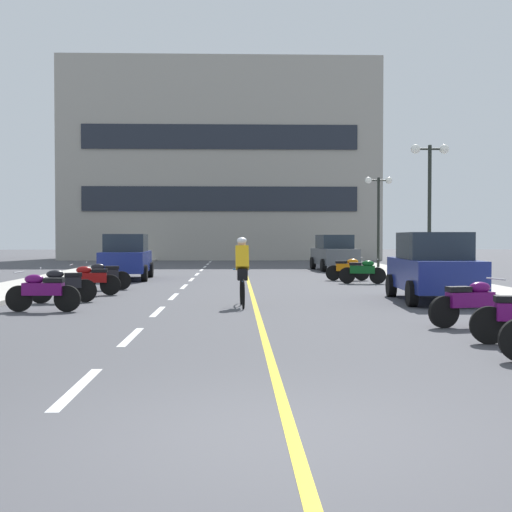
{
  "coord_description": "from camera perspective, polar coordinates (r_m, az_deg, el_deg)",
  "views": [
    {
      "loc": [
        -0.23,
        -5.77,
        1.69
      ],
      "look_at": [
        0.41,
        16.06,
        1.1
      ],
      "focal_mm": 48.7,
      "sensor_mm": 36.0,
      "label": 1
    }
  ],
  "objects": [
    {
      "name": "lane_dash_9",
      "position": [
        43.84,
        -3.99,
        -0.67
      ],
      "size": [
        0.14,
        2.2,
        0.01
      ],
      "primitive_type": "cube",
      "color": "silver",
      "rests_on": "ground"
    },
    {
      "name": "lane_dash_8",
      "position": [
        39.85,
        -4.22,
        -0.89
      ],
      "size": [
        0.14,
        2.2,
        0.01
      ],
      "primitive_type": "cube",
      "color": "silver",
      "rests_on": "ground"
    },
    {
      "name": "lane_dash_10",
      "position": [
        47.83,
        -3.79,
        -0.49
      ],
      "size": [
        0.14,
        2.2,
        0.01
      ],
      "primitive_type": "cube",
      "color": "silver",
      "rests_on": "ground"
    },
    {
      "name": "lane_dash_7",
      "position": [
        35.85,
        -4.5,
        -1.16
      ],
      "size": [
        0.14,
        2.2,
        0.01
      ],
      "primitive_type": "cube",
      "color": "silver",
      "rests_on": "ground"
    },
    {
      "name": "lane_dash_0",
      "position": [
        8.15,
        -14.45,
        -10.44
      ],
      "size": [
        0.14,
        2.2,
        0.01
      ],
      "primitive_type": "cube",
      "color": "silver",
      "rests_on": "ground"
    },
    {
      "name": "centre_line_yellow",
      "position": [
        29.82,
        -0.75,
        -1.7
      ],
      "size": [
        0.12,
        66.0,
        0.01
      ],
      "primitive_type": "cube",
      "color": "gold",
      "rests_on": "ground"
    },
    {
      "name": "curb_right",
      "position": [
        30.73,
        12.32,
        -1.53
      ],
      "size": [
        2.4,
        72.0,
        0.12
      ],
      "primitive_type": "cube",
      "color": "#B7B2A8",
      "rests_on": "ground"
    },
    {
      "name": "street_lamp_mid",
      "position": [
        27.31,
        14.07,
        6.05
      ],
      "size": [
        1.46,
        0.36,
        5.1
      ],
      "color": "black",
      "rests_on": "curb_right"
    },
    {
      "name": "lane_dash_1",
      "position": [
        12.02,
        -10.2,
        -6.54
      ],
      "size": [
        0.14,
        2.2,
        0.01
      ],
      "primitive_type": "cube",
      "color": "silver",
      "rests_on": "ground"
    },
    {
      "name": "parked_car_far",
      "position": [
        35.7,
        6.45,
        0.29
      ],
      "size": [
        2.17,
        4.31,
        1.82
      ],
      "color": "black",
      "rests_on": "ground"
    },
    {
      "name": "motorcycle_4",
      "position": [
        18.56,
        -15.6,
        -2.27
      ],
      "size": [
        1.66,
        0.72,
        0.92
      ],
      "color": "black",
      "rests_on": "ground"
    },
    {
      "name": "lane_dash_5",
      "position": [
        27.88,
        -5.32,
        -1.93
      ],
      "size": [
        0.14,
        2.2,
        0.01
      ],
      "primitive_type": "cube",
      "color": "silver",
      "rests_on": "ground"
    },
    {
      "name": "motorcycle_5",
      "position": [
        20.68,
        -13.44,
        -1.87
      ],
      "size": [
        1.7,
        0.6,
        0.92
      ],
      "color": "black",
      "rests_on": "ground"
    },
    {
      "name": "lane_dash_3",
      "position": [
        19.92,
        -6.78,
        -3.32
      ],
      "size": [
        0.14,
        2.2,
        0.01
      ],
      "primitive_type": "cube",
      "color": "silver",
      "rests_on": "ground"
    },
    {
      "name": "motorcycle_8",
      "position": [
        27.31,
        7.55,
        -1.03
      ],
      "size": [
        1.7,
        0.6,
        0.92
      ],
      "color": "black",
      "rests_on": "ground"
    },
    {
      "name": "motorcycle_7",
      "position": [
        25.49,
        8.76,
        -1.21
      ],
      "size": [
        1.69,
        0.63,
        0.92
      ],
      "color": "black",
      "rests_on": "ground"
    },
    {
      "name": "parked_car_mid",
      "position": [
        28.3,
        -10.61,
        -0.05
      ],
      "size": [
        2.06,
        4.27,
        1.82
      ],
      "color": "black",
      "rests_on": "ground"
    },
    {
      "name": "motorcycle_6",
      "position": [
        22.71,
        -12.39,
        -1.56
      ],
      "size": [
        1.69,
        0.63,
        0.92
      ],
      "color": "black",
      "rests_on": "ground"
    },
    {
      "name": "cyclist_rider",
      "position": [
        16.93,
        -1.14,
        -1.17
      ],
      "size": [
        0.42,
        1.77,
        1.71
      ],
      "color": "black",
      "rests_on": "ground"
    },
    {
      "name": "lane_dash_2",
      "position": [
        15.96,
        -8.07,
        -4.53
      ],
      "size": [
        0.14,
        2.2,
        0.01
      ],
      "primitive_type": "cube",
      "color": "silver",
      "rests_on": "ground"
    },
    {
      "name": "ground_plane",
      "position": [
        26.82,
        -1.18,
        -2.07
      ],
      "size": [
        140.0,
        140.0,
        0.0
      ],
      "primitive_type": "plane",
      "color": "#47474C"
    },
    {
      "name": "curb_left",
      "position": [
        30.62,
        -14.84,
        -1.56
      ],
      "size": [
        2.4,
        72.0,
        0.12
      ],
      "primitive_type": "cube",
      "color": "#B7B2A8",
      "rests_on": "ground"
    },
    {
      "name": "office_building",
      "position": [
        56.03,
        -2.86,
        7.5
      ],
      "size": [
        23.92,
        10.01,
        15.02
      ],
      "color": "#9E998E",
      "rests_on": "ground"
    },
    {
      "name": "parked_car_near",
      "position": [
        18.84,
        14.35,
        -0.86
      ],
      "size": [
        2.07,
        4.27,
        1.82
      ],
      "color": "black",
      "rests_on": "ground"
    },
    {
      "name": "motorcycle_3",
      "position": [
        16.42,
        -17.13,
        -2.77
      ],
      "size": [
        1.7,
        0.6,
        0.92
      ],
      "color": "black",
      "rests_on": "ground"
    },
    {
      "name": "street_lamp_far",
      "position": [
        37.55,
        10.03,
        4.51
      ],
      "size": [
        1.46,
        0.36,
        4.78
      ],
      "color": "black",
      "rests_on": "curb_right"
    },
    {
      "name": "lane_dash_4",
      "position": [
        23.9,
        -5.93,
        -2.51
      ],
      "size": [
        0.14,
        2.2,
        0.01
      ],
      "primitive_type": "cube",
      "color": "silver",
      "rests_on": "ground"
    },
    {
      "name": "lane_dash_6",
      "position": [
        31.86,
        -4.86,
        -1.5
      ],
      "size": [
        0.14,
        2.2,
        0.01
      ],
      "primitive_type": "cube",
      "color": "silver",
      "rests_on": "ground"
    },
    {
      "name": "lane_dash_11",
      "position": [
        51.83,
        -3.63,
        -0.33
      ],
      "size": [
        0.14,
        2.2,
        0.01
      ],
      "primitive_type": "cube",
      "color": "silver",
      "rests_on": "ground"
    },
    {
      "name": "motorcycle_2",
      "position": [
        13.66,
        17.23,
        -3.63
      ],
      "size": [
        1.68,
        0.66,
        0.92
      ],
      "color": "black",
      "rests_on": "ground"
    }
  ]
}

